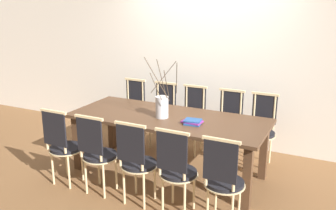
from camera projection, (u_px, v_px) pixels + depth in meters
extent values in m
plane|color=brown|center=(168.00, 173.00, 4.82)|extent=(16.00, 16.00, 0.00)
cube|color=silver|center=(207.00, 66.00, 5.64)|extent=(12.00, 0.06, 2.37)
cube|color=#4C3321|center=(168.00, 118.00, 4.62)|extent=(2.45, 1.00, 0.04)
cube|color=#4C3321|center=(78.00, 143.00, 4.86)|extent=(0.09, 0.09, 0.72)
cube|color=#4C3321|center=(247.00, 178.00, 3.91)|extent=(0.09, 0.09, 0.72)
cube|color=#4C3321|center=(112.00, 125.00, 5.53)|extent=(0.09, 0.09, 0.72)
cube|color=#4C3321|center=(264.00, 151.00, 4.59)|extent=(0.09, 0.09, 0.72)
cylinder|color=black|center=(66.00, 148.00, 4.46)|extent=(0.38, 0.38, 0.04)
cylinder|color=beige|center=(66.00, 149.00, 4.47)|extent=(0.40, 0.40, 0.01)
cylinder|color=beige|center=(67.00, 160.00, 4.68)|extent=(0.03, 0.03, 0.44)
cylinder|color=beige|center=(82.00, 164.00, 4.58)|extent=(0.03, 0.03, 0.44)
cylinder|color=beige|center=(53.00, 168.00, 4.47)|extent=(0.03, 0.03, 0.44)
cylinder|color=beige|center=(69.00, 172.00, 4.37)|extent=(0.03, 0.03, 0.44)
cylinder|color=beige|center=(46.00, 129.00, 4.30)|extent=(0.03, 0.03, 0.49)
cylinder|color=beige|center=(64.00, 133.00, 4.19)|extent=(0.03, 0.03, 0.49)
cube|color=black|center=(54.00, 129.00, 4.24)|extent=(0.32, 0.02, 0.39)
cube|color=beige|center=(53.00, 112.00, 4.18)|extent=(0.36, 0.03, 0.03)
cylinder|color=black|center=(100.00, 155.00, 4.25)|extent=(0.38, 0.38, 0.04)
cylinder|color=beige|center=(100.00, 157.00, 4.26)|extent=(0.40, 0.40, 0.01)
cylinder|color=beige|center=(99.00, 168.00, 4.48)|extent=(0.03, 0.03, 0.44)
cylinder|color=beige|center=(116.00, 172.00, 4.37)|extent=(0.03, 0.03, 0.44)
cylinder|color=beige|center=(86.00, 176.00, 4.26)|extent=(0.03, 0.03, 0.44)
cylinder|color=beige|center=(104.00, 181.00, 4.16)|extent=(0.03, 0.03, 0.44)
cylinder|color=beige|center=(80.00, 136.00, 4.09)|extent=(0.03, 0.03, 0.49)
cylinder|color=beige|center=(100.00, 140.00, 3.98)|extent=(0.03, 0.03, 0.49)
cube|color=black|center=(90.00, 136.00, 4.03)|extent=(0.32, 0.02, 0.39)
cube|color=beige|center=(89.00, 118.00, 3.97)|extent=(0.36, 0.03, 0.03)
cylinder|color=black|center=(139.00, 164.00, 4.03)|extent=(0.38, 0.38, 0.04)
cylinder|color=beige|center=(139.00, 166.00, 4.04)|extent=(0.40, 0.40, 0.01)
cylinder|color=beige|center=(136.00, 176.00, 4.26)|extent=(0.03, 0.03, 0.44)
cylinder|color=beige|center=(155.00, 181.00, 4.15)|extent=(0.03, 0.03, 0.44)
cylinder|color=beige|center=(124.00, 186.00, 4.04)|extent=(0.03, 0.03, 0.44)
cylinder|color=beige|center=(144.00, 191.00, 3.94)|extent=(0.03, 0.03, 0.44)
cylinder|color=beige|center=(120.00, 144.00, 3.88)|extent=(0.03, 0.03, 0.49)
cylinder|color=beige|center=(142.00, 148.00, 3.76)|extent=(0.03, 0.03, 0.49)
cube|color=black|center=(130.00, 144.00, 3.81)|extent=(0.32, 0.02, 0.39)
cube|color=beige|center=(130.00, 125.00, 3.76)|extent=(0.36, 0.03, 0.03)
cylinder|color=black|center=(179.00, 172.00, 3.83)|extent=(0.38, 0.38, 0.04)
cylinder|color=beige|center=(179.00, 174.00, 3.84)|extent=(0.40, 0.40, 0.01)
cylinder|color=beige|center=(173.00, 185.00, 4.06)|extent=(0.03, 0.03, 0.44)
cylinder|color=beige|center=(194.00, 190.00, 3.95)|extent=(0.03, 0.03, 0.44)
cylinder|color=beige|center=(163.00, 196.00, 3.85)|extent=(0.03, 0.03, 0.44)
cylinder|color=beige|center=(185.00, 201.00, 3.74)|extent=(0.03, 0.03, 0.44)
cylinder|color=beige|center=(160.00, 152.00, 3.68)|extent=(0.03, 0.03, 0.49)
cylinder|color=beige|center=(185.00, 157.00, 3.57)|extent=(0.03, 0.03, 0.49)
cube|color=black|center=(172.00, 152.00, 3.61)|extent=(0.32, 0.02, 0.39)
cube|color=beige|center=(172.00, 132.00, 3.56)|extent=(0.36, 0.03, 0.03)
cylinder|color=black|center=(225.00, 182.00, 3.63)|extent=(0.38, 0.38, 0.04)
cylinder|color=beige|center=(224.00, 185.00, 3.63)|extent=(0.40, 0.40, 0.01)
cylinder|color=beige|center=(216.00, 195.00, 3.85)|extent=(0.03, 0.03, 0.44)
cylinder|color=beige|center=(239.00, 201.00, 3.75)|extent=(0.03, 0.03, 0.44)
cylinder|color=beige|center=(207.00, 207.00, 3.64)|extent=(0.03, 0.03, 0.44)
cylinder|color=beige|center=(207.00, 161.00, 3.47)|extent=(0.03, 0.03, 0.49)
cylinder|color=beige|center=(234.00, 167.00, 3.36)|extent=(0.03, 0.03, 0.49)
cube|color=black|center=(220.00, 162.00, 3.40)|extent=(0.32, 0.02, 0.39)
cube|color=beige|center=(221.00, 140.00, 3.35)|extent=(0.36, 0.03, 0.03)
cylinder|color=black|center=(130.00, 113.00, 5.78)|extent=(0.38, 0.38, 0.04)
cylinder|color=beige|center=(131.00, 115.00, 5.79)|extent=(0.40, 0.40, 0.01)
cylinder|color=beige|center=(134.00, 131.00, 5.69)|extent=(0.03, 0.03, 0.44)
cylinder|color=beige|center=(120.00, 129.00, 5.79)|extent=(0.03, 0.03, 0.44)
cylinder|color=beige|center=(142.00, 126.00, 5.90)|extent=(0.03, 0.03, 0.44)
cylinder|color=beige|center=(128.00, 124.00, 6.00)|extent=(0.03, 0.03, 0.44)
cylinder|color=beige|center=(143.00, 95.00, 5.79)|extent=(0.03, 0.03, 0.49)
cylinder|color=beige|center=(128.00, 93.00, 5.90)|extent=(0.03, 0.03, 0.49)
cube|color=black|center=(136.00, 93.00, 5.84)|extent=(0.32, 0.02, 0.39)
cube|color=beige|center=(135.00, 80.00, 5.78)|extent=(0.36, 0.03, 0.03)
cylinder|color=black|center=(161.00, 118.00, 5.55)|extent=(0.38, 0.38, 0.04)
cylinder|color=beige|center=(161.00, 119.00, 5.56)|extent=(0.40, 0.40, 0.01)
cylinder|color=beige|center=(165.00, 137.00, 5.46)|extent=(0.03, 0.03, 0.44)
cylinder|color=beige|center=(150.00, 134.00, 5.57)|extent=(0.03, 0.03, 0.44)
cylinder|color=beige|center=(172.00, 131.00, 5.67)|extent=(0.03, 0.03, 0.44)
cylinder|color=beige|center=(158.00, 129.00, 5.78)|extent=(0.03, 0.03, 0.44)
cylinder|color=beige|center=(174.00, 99.00, 5.56)|extent=(0.03, 0.03, 0.49)
cylinder|color=beige|center=(158.00, 97.00, 5.68)|extent=(0.03, 0.03, 0.49)
cube|color=black|center=(166.00, 96.00, 5.62)|extent=(0.32, 0.02, 0.39)
cube|color=beige|center=(166.00, 83.00, 5.56)|extent=(0.36, 0.03, 0.03)
cylinder|color=black|center=(190.00, 122.00, 5.36)|extent=(0.38, 0.38, 0.04)
cylinder|color=beige|center=(190.00, 124.00, 5.36)|extent=(0.40, 0.40, 0.01)
cylinder|color=beige|center=(195.00, 142.00, 5.26)|extent=(0.03, 0.03, 0.44)
cylinder|color=beige|center=(179.00, 139.00, 5.37)|extent=(0.03, 0.03, 0.44)
cylinder|color=beige|center=(201.00, 136.00, 5.48)|extent=(0.03, 0.03, 0.44)
cylinder|color=beige|center=(186.00, 134.00, 5.58)|extent=(0.03, 0.03, 0.44)
cylinder|color=beige|center=(204.00, 103.00, 5.36)|extent=(0.03, 0.03, 0.49)
cylinder|color=beige|center=(187.00, 101.00, 5.48)|extent=(0.03, 0.03, 0.49)
cube|color=black|center=(195.00, 100.00, 5.42)|extent=(0.32, 0.02, 0.39)
cube|color=beige|center=(195.00, 86.00, 5.36)|extent=(0.36, 0.03, 0.03)
cylinder|color=black|center=(227.00, 128.00, 5.12)|extent=(0.38, 0.38, 0.04)
cylinder|color=beige|center=(227.00, 130.00, 5.13)|extent=(0.40, 0.40, 0.01)
cylinder|color=beige|center=(232.00, 149.00, 5.03)|extent=(0.03, 0.03, 0.44)
cylinder|color=beige|center=(215.00, 146.00, 5.14)|extent=(0.03, 0.03, 0.44)
cylinder|color=beige|center=(237.00, 142.00, 5.24)|extent=(0.03, 0.03, 0.44)
cylinder|color=beige|center=(221.00, 140.00, 5.35)|extent=(0.03, 0.03, 0.44)
cylinder|color=beige|center=(241.00, 108.00, 5.13)|extent=(0.03, 0.03, 0.49)
cylinder|color=beige|center=(222.00, 105.00, 5.25)|extent=(0.03, 0.03, 0.49)
cube|color=black|center=(232.00, 105.00, 5.19)|extent=(0.32, 0.02, 0.39)
cube|color=beige|center=(232.00, 90.00, 5.13)|extent=(0.36, 0.03, 0.03)
cylinder|color=black|center=(260.00, 133.00, 4.93)|extent=(0.38, 0.38, 0.04)
cylinder|color=beige|center=(260.00, 135.00, 4.94)|extent=(0.40, 0.40, 0.01)
cylinder|color=beige|center=(266.00, 155.00, 4.84)|extent=(0.03, 0.03, 0.44)
cylinder|color=beige|center=(247.00, 151.00, 4.94)|extent=(0.03, 0.03, 0.44)
cylinder|color=beige|center=(270.00, 148.00, 5.05)|extent=(0.03, 0.03, 0.44)
cylinder|color=beige|center=(252.00, 145.00, 5.16)|extent=(0.03, 0.03, 0.44)
cylinder|color=beige|center=(274.00, 112.00, 4.94)|extent=(0.03, 0.03, 0.49)
cylinder|color=beige|center=(254.00, 110.00, 5.05)|extent=(0.03, 0.03, 0.49)
cube|color=black|center=(264.00, 109.00, 5.00)|extent=(0.32, 0.02, 0.39)
cube|color=beige|center=(265.00, 94.00, 4.93)|extent=(0.36, 0.03, 0.03)
cylinder|color=silver|center=(162.00, 107.00, 4.55)|extent=(0.16, 0.16, 0.26)
cylinder|color=#473828|center=(163.00, 77.00, 4.60)|extent=(0.30, 0.12, 0.41)
cylinder|color=#473828|center=(162.00, 79.00, 4.39)|extent=(0.11, 0.06, 0.47)
cylinder|color=#473828|center=(156.00, 86.00, 4.40)|extent=(0.20, 0.08, 0.30)
cylinder|color=#473828|center=(157.00, 79.00, 4.30)|extent=(0.32, 0.04, 0.50)
cylinder|color=#473828|center=(177.00, 79.00, 4.45)|extent=(0.16, 0.33, 0.45)
cylinder|color=#473828|center=(166.00, 83.00, 4.43)|extent=(0.01, 0.13, 0.34)
cube|color=#234C8C|center=(193.00, 123.00, 4.34)|extent=(0.20, 0.19, 0.02)
cube|color=#842D8C|center=(192.00, 122.00, 4.35)|extent=(0.24, 0.17, 0.02)
cube|color=#234C8C|center=(193.00, 120.00, 4.34)|extent=(0.21, 0.18, 0.02)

